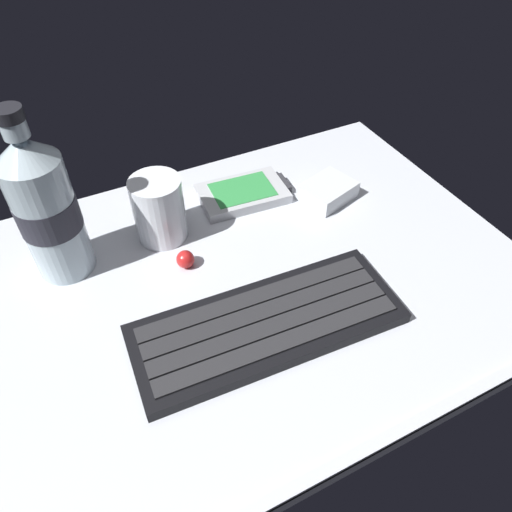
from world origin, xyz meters
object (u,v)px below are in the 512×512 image
handheld_device (243,193)px  trackball_mouse (185,259)px  water_bottle (46,208)px  charger_block (328,191)px  keyboard (267,323)px  juice_cup (159,212)px

handheld_device → trackball_mouse: trackball_mouse is taller
trackball_mouse → water_bottle: bearing=153.5°
water_bottle → charger_block: 36.27cm
handheld_device → charger_block: 11.79cm
water_bottle → keyboard: bearing=-47.8°
keyboard → handheld_device: (7.50, 21.66, -0.08)cm
handheld_device → trackball_mouse: 14.98cm
keyboard → water_bottle: 27.05cm
juice_cup → water_bottle: water_bottle is taller
charger_block → keyboard: bearing=-137.8°
keyboard → charger_block: 24.27cm
keyboard → juice_cup: bearing=105.0°
water_bottle → charger_block: water_bottle is taller
keyboard → juice_cup: 20.17cm
keyboard → charger_block: charger_block is taller
water_bottle → charger_block: (35.31, -2.79, -7.81)cm
water_bottle → charger_block: bearing=-4.5°
keyboard → handheld_device: bearing=70.9°
keyboard → handheld_device: keyboard is taller
handheld_device → water_bottle: water_bottle is taller
handheld_device → water_bottle: size_ratio=0.64×
juice_cup → trackball_mouse: bearing=-84.2°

